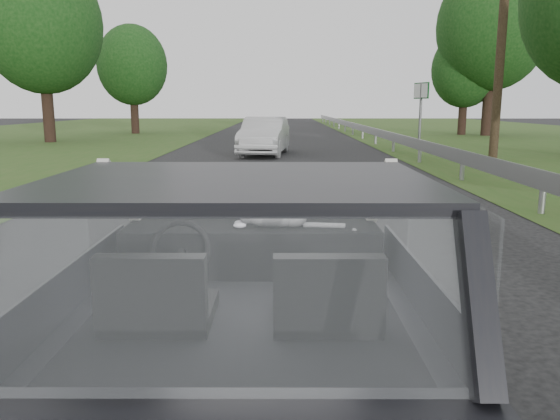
{
  "coord_description": "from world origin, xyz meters",
  "views": [
    {
      "loc": [
        0.19,
        -2.73,
        1.75
      ],
      "look_at": [
        0.18,
        0.58,
        1.11
      ],
      "focal_mm": 35.0,
      "sensor_mm": 36.0,
      "label": 1
    }
  ],
  "objects_px": {
    "cat": "(274,215)",
    "subject_car": "(246,302)",
    "other_car": "(264,136)",
    "highway_sign": "(420,116)",
    "utility_pole": "(503,22)"
  },
  "relations": [
    {
      "from": "subject_car",
      "to": "cat",
      "type": "relative_size",
      "value": 7.47
    },
    {
      "from": "cat",
      "to": "subject_car",
      "type": "bearing_deg",
      "value": -102.66
    },
    {
      "from": "subject_car",
      "to": "other_car",
      "type": "bearing_deg",
      "value": 91.47
    },
    {
      "from": "cat",
      "to": "highway_sign",
      "type": "xyz_separation_m",
      "value": [
        5.57,
        18.72,
        0.23
      ]
    },
    {
      "from": "utility_pole",
      "to": "cat",
      "type": "bearing_deg",
      "value": -115.7
    },
    {
      "from": "subject_car",
      "to": "cat",
      "type": "xyz_separation_m",
      "value": [
        0.14,
        0.58,
        0.35
      ]
    },
    {
      "from": "subject_car",
      "to": "cat",
      "type": "height_order",
      "value": "subject_car"
    },
    {
      "from": "cat",
      "to": "highway_sign",
      "type": "height_order",
      "value": "highway_sign"
    },
    {
      "from": "subject_car",
      "to": "cat",
      "type": "bearing_deg",
      "value": 76.64
    },
    {
      "from": "other_car",
      "to": "highway_sign",
      "type": "height_order",
      "value": "highway_sign"
    },
    {
      "from": "highway_sign",
      "to": "subject_car",
      "type": "bearing_deg",
      "value": -123.94
    },
    {
      "from": "other_car",
      "to": "highway_sign",
      "type": "distance_m",
      "value": 6.67
    },
    {
      "from": "other_car",
      "to": "cat",
      "type": "bearing_deg",
      "value": -81.94
    },
    {
      "from": "cat",
      "to": "other_car",
      "type": "bearing_deg",
      "value": 92.7
    },
    {
      "from": "other_car",
      "to": "utility_pole",
      "type": "relative_size",
      "value": 0.48
    }
  ]
}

